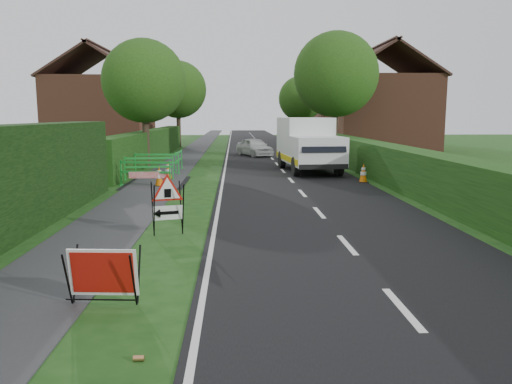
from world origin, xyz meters
name	(u,v)px	position (x,y,z in m)	size (l,w,h in m)	color
ground	(228,261)	(0.00, 0.00, 0.00)	(120.00, 120.00, 0.00)	#194112
road_surface	(261,146)	(2.50, 35.00, 0.00)	(6.00, 90.00, 0.02)	black
footpath	(199,146)	(-3.00, 35.00, 0.01)	(2.00, 90.00, 0.02)	#2D2D30
hedge_west_far	(152,159)	(-5.00, 22.00, 0.00)	(1.00, 24.00, 1.80)	#14380F
hedge_east	(359,169)	(6.50, 16.00, 0.00)	(1.20, 50.00, 1.50)	#14380F
house_west	(102,113)	(-10.00, 30.00, 2.90)	(7.50, 7.40, 7.88)	brown
house_east_a	(380,113)	(11.00, 28.00, 2.90)	(7.50, 7.40, 7.88)	brown
house_east_b	(350,113)	(12.00, 42.00, 2.90)	(7.50, 7.40, 7.88)	brown
tree_nw	(144,81)	(-4.60, 18.00, 4.48)	(4.40, 4.40, 6.70)	#2D2116
tree_ne	(336,75)	(6.40, 22.00, 5.17)	(5.20, 5.20, 7.79)	#2D2116
tree_fw	(178,90)	(-4.60, 34.00, 4.83)	(4.80, 4.80, 7.24)	#2D2116
tree_fe	(301,99)	(6.40, 38.00, 4.22)	(4.20, 4.20, 6.33)	#2D2116
red_rect_sign	(103,274)	(-1.75, -2.14, 0.48)	(1.02, 0.66, 0.83)	black
triangle_sign	(166,200)	(-1.41, 2.03, 0.83)	(1.00, 1.00, 1.19)	black
works_van	(308,143)	(3.70, 15.00, 1.37)	(2.68, 5.85, 2.59)	silver
traffic_cone_0	(363,173)	(5.37, 10.79, 0.39)	(0.38, 0.38, 0.79)	black
traffic_cone_1	(339,165)	(5.10, 14.24, 0.39)	(0.38, 0.38, 0.79)	black
traffic_cone_2	(323,161)	(4.73, 16.38, 0.39)	(0.38, 0.38, 0.79)	black
traffic_cone_3	(159,176)	(-2.76, 10.10, 0.39)	(0.38, 0.38, 0.79)	black
traffic_cone_4	(168,170)	(-2.70, 12.21, 0.39)	(0.38, 0.38, 0.79)	black
ped_barrier_0	(145,170)	(-3.30, 10.13, 0.63)	(2.09, 0.80, 1.00)	#1A9330
ped_barrier_1	(149,165)	(-3.48, 12.05, 0.63)	(2.09, 0.56, 1.00)	#1A9330
ped_barrier_2	(157,161)	(-3.44, 13.98, 0.63)	(2.08, 0.45, 1.00)	#1A9330
ped_barrier_3	(179,158)	(-2.58, 15.32, 0.63)	(0.42, 2.07, 1.00)	#1A9330
redwhite_plank	(149,187)	(-3.15, 9.99, 0.00)	(1.50, 0.04, 0.25)	red
litter_can	(139,361)	(-0.95, -3.83, 0.00)	(0.07, 0.07, 0.12)	#BF7F4C
hatchback_car	(255,147)	(1.48, 24.15, 0.61)	(1.43, 3.56, 1.21)	silver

